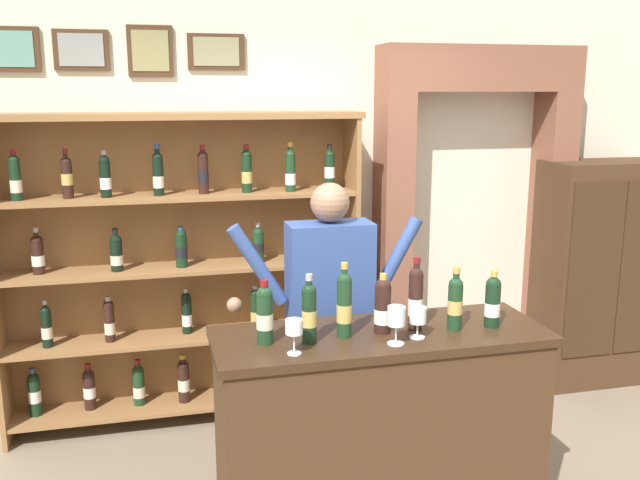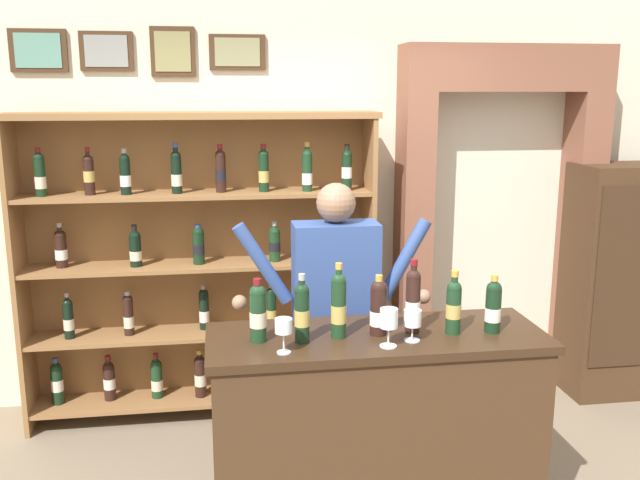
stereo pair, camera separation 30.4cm
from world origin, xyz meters
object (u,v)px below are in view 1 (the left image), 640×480
at_px(tasting_counter, 379,436).
at_px(shopkeeper, 330,298).
at_px(wine_glass_left, 418,317).
at_px(wine_glass_spare, 294,329).
at_px(tasting_bottle_super_tuscan, 416,298).
at_px(tasting_bottle_chianti, 265,314).
at_px(tasting_bottle_prosecco, 344,304).
at_px(side_cabinet, 598,273).
at_px(tasting_bottle_brunello, 455,301).
at_px(tasting_bottle_vin_santo, 493,301).
at_px(tasting_bottle_bianco, 383,306).
at_px(tasting_bottle_rosso, 309,312).
at_px(wine_shelf, 182,263).
at_px(wine_glass_right, 396,318).

distance_m(tasting_counter, shopkeeper, 0.79).
distance_m(shopkeeper, wine_glass_left, 0.73).
distance_m(shopkeeper, wine_glass_spare, 0.84).
relative_size(tasting_bottle_super_tuscan, wine_glass_left, 2.40).
xyz_separation_m(tasting_bottle_chianti, wine_glass_spare, (0.10, -0.16, -0.02)).
relative_size(tasting_bottle_prosecco, wine_glass_left, 2.40).
bearing_deg(side_cabinet, tasting_bottle_brunello, -141.58).
bearing_deg(shopkeeper, tasting_bottle_brunello, -54.80).
relative_size(tasting_bottle_brunello, tasting_bottle_vin_santo, 1.09).
relative_size(tasting_bottle_chianti, tasting_bottle_bianco, 1.03).
bearing_deg(tasting_bottle_rosso, tasting_bottle_bianco, 7.09).
distance_m(tasting_counter, tasting_bottle_bianco, 0.65).
height_order(tasting_bottle_bianco, tasting_bottle_brunello, tasting_bottle_brunello).
xyz_separation_m(side_cabinet, tasting_bottle_bianco, (-2.16, -1.40, 0.35)).
bearing_deg(tasting_bottle_bianco, tasting_bottle_super_tuscan, 0.75).
bearing_deg(wine_shelf, tasting_bottle_brunello, -52.20).
xyz_separation_m(shopkeeper, wine_glass_right, (0.11, -0.74, 0.12)).
bearing_deg(wine_glass_right, tasting_bottle_super_tuscan, 45.89).
distance_m(tasting_bottle_super_tuscan, tasting_bottle_brunello, 0.19).
relative_size(tasting_bottle_rosso, tasting_bottle_vin_santo, 1.15).
bearing_deg(tasting_bottle_brunello, side_cabinet, 38.42).
xyz_separation_m(tasting_bottle_rosso, wine_glass_spare, (-0.09, -0.12, -0.03)).
bearing_deg(side_cabinet, wine_glass_spare, -148.97).
bearing_deg(tasting_bottle_bianco, wine_glass_spare, -160.01).
bearing_deg(side_cabinet, tasting_bottle_super_tuscan, -144.89).
bearing_deg(tasting_counter, wine_shelf, 119.30).
bearing_deg(tasting_counter, tasting_bottle_bianco, -50.92).
height_order(tasting_bottle_prosecco, wine_glass_left, tasting_bottle_prosecco).
height_order(tasting_counter, tasting_bottle_super_tuscan, tasting_bottle_super_tuscan).
bearing_deg(wine_shelf, tasting_counter, -60.70).
distance_m(tasting_bottle_prosecco, wine_glass_left, 0.33).
bearing_deg(tasting_bottle_chianti, wine_shelf, 100.85).
bearing_deg(tasting_bottle_vin_santo, wine_glass_spare, -173.13).
relative_size(tasting_bottle_vin_santo, wine_glass_right, 1.58).
bearing_deg(wine_glass_spare, wine_glass_right, 0.86).
distance_m(tasting_bottle_vin_santo, wine_glass_right, 0.53).
height_order(shopkeeper, tasting_bottle_chianti, shopkeeper).
relative_size(shopkeeper, wine_glass_left, 11.56).
bearing_deg(tasting_bottle_rosso, tasting_counter, 7.97).
relative_size(wine_shelf, tasting_bottle_brunello, 7.67).
relative_size(tasting_bottle_super_tuscan, tasting_bottle_brunello, 1.16).
bearing_deg(wine_glass_spare, tasting_counter, 20.72).
height_order(shopkeeper, tasting_bottle_prosecco, shopkeeper).
bearing_deg(tasting_bottle_chianti, tasting_bottle_super_tuscan, 0.63).
bearing_deg(wine_glass_spare, tasting_bottle_vin_santo, 6.87).
distance_m(tasting_counter, tasting_bottle_vin_santo, 0.84).
bearing_deg(tasting_bottle_brunello, tasting_bottle_super_tuscan, 168.43).
distance_m(tasting_bottle_prosecco, tasting_bottle_vin_santo, 0.71).
bearing_deg(tasting_bottle_super_tuscan, tasting_bottle_vin_santo, -7.42).
xyz_separation_m(tasting_bottle_chianti, tasting_bottle_brunello, (0.89, -0.03, -0.00)).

